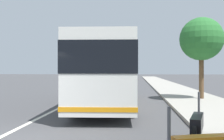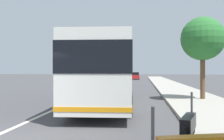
{
  "view_description": "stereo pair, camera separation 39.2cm",
  "coord_description": "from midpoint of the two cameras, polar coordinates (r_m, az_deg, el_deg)",
  "views": [
    {
      "loc": [
        -5.75,
        -3.74,
        1.86
      ],
      "look_at": [
        8.54,
        -2.39,
        1.87
      ],
      "focal_mm": 40.2,
      "sensor_mm": 36.0,
      "label": 1
    },
    {
      "loc": [
        -5.7,
        -4.13,
        1.86
      ],
      "look_at": [
        8.54,
        -2.39,
        1.87
      ],
      "focal_mm": 40.2,
      "sensor_mm": 36.0,
      "label": 2
    }
  ],
  "objects": [
    {
      "name": "sidewalk_curb",
      "position": [
        16.18,
        17.49,
        -6.41
      ],
      "size": [
        110.0,
        3.6,
        0.14
      ],
      "primitive_type": "cube",
      "color": "#9E998E",
      "rests_on": "ground"
    },
    {
      "name": "lane_divider_line",
      "position": [
        16.31,
        -8.64,
        -6.59
      ],
      "size": [
        110.0,
        0.16,
        0.01
      ],
      "primitive_type": "cube",
      "color": "silver",
      "rests_on": "ground"
    },
    {
      "name": "coach_bus",
      "position": [
        13.65,
        -1.89,
        -0.01
      ],
      "size": [
        11.51,
        3.23,
        3.25
      ],
      "rotation": [
        0.0,
        0.0,
        0.06
      ],
      "color": "silver",
      "rests_on": "ground"
    },
    {
      "name": "motorcycle_nearest_curb",
      "position": [
        6.5,
        17.14,
        -12.24
      ],
      "size": [
        2.14,
        0.73,
        1.28
      ],
      "rotation": [
        0.0,
        0.0,
        -0.3
      ],
      "color": "black",
      "rests_on": "ground"
    },
    {
      "name": "car_ahead_same_lane",
      "position": [
        48.15,
        -2.55,
        -1.45
      ],
      "size": [
        4.03,
        1.86,
        1.51
      ],
      "rotation": [
        0.0,
        0.0,
        3.16
      ],
      "color": "red",
      "rests_on": "ground"
    },
    {
      "name": "car_far_distant",
      "position": [
        51.63,
        3.86,
        -1.37
      ],
      "size": [
        4.26,
        1.94,
        1.46
      ],
      "rotation": [
        0.0,
        0.0,
        0.02
      ],
      "color": "red",
      "rests_on": "ground"
    },
    {
      "name": "roadside_tree_mid_block",
      "position": [
        16.28,
        19.01,
        6.59
      ],
      "size": [
        2.63,
        2.63,
        5.09
      ],
      "color": "brown",
      "rests_on": "ground"
    }
  ]
}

